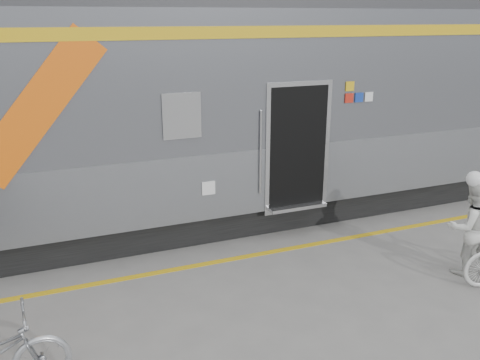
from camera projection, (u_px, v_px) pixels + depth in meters
ground at (296, 334)px, 6.16m from camera, size 90.00×90.00×0.00m
train at (149, 113)px, 8.96m from camera, size 24.00×3.17×4.10m
safety_strip at (233, 259)px, 8.06m from camera, size 24.00×0.12×0.01m
woman at (470, 227)px, 7.44m from camera, size 0.82×0.71×1.45m
helmet_woman at (478, 172)px, 7.18m from camera, size 0.23×0.23×0.23m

